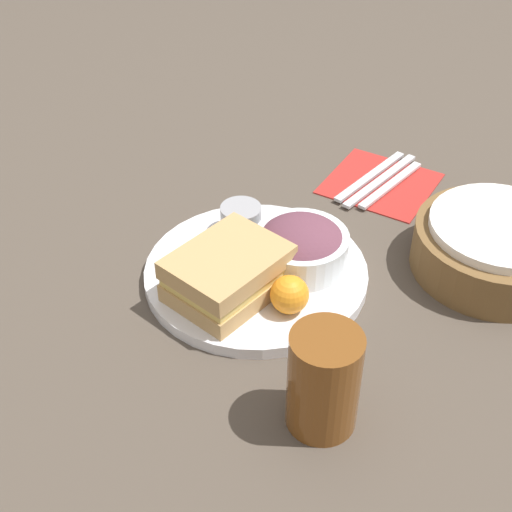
{
  "coord_description": "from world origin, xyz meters",
  "views": [
    {
      "loc": [
        0.59,
        0.35,
        0.59
      ],
      "look_at": [
        0.0,
        0.0,
        0.04
      ],
      "focal_mm": 50.0,
      "sensor_mm": 36.0,
      "label": 1
    }
  ],
  "objects_px": {
    "salad_bowl": "(301,246)",
    "drink_glass": "(324,381)",
    "sandwich": "(228,273)",
    "fork": "(370,176)",
    "plate": "(256,273)",
    "dressing_cup": "(241,220)",
    "knife": "(380,180)",
    "bread_basket": "(496,246)",
    "spoon": "(391,185)"
  },
  "relations": [
    {
      "from": "sandwich",
      "to": "drink_glass",
      "type": "height_order",
      "value": "drink_glass"
    },
    {
      "from": "dressing_cup",
      "to": "plate",
      "type": "bearing_deg",
      "value": 45.48
    },
    {
      "from": "plate",
      "to": "sandwich",
      "type": "distance_m",
      "value": 0.07
    },
    {
      "from": "dressing_cup",
      "to": "knife",
      "type": "distance_m",
      "value": 0.25
    },
    {
      "from": "dressing_cup",
      "to": "knife",
      "type": "xyz_separation_m",
      "value": [
        -0.23,
        0.11,
        -0.03
      ]
    },
    {
      "from": "salad_bowl",
      "to": "sandwich",
      "type": "bearing_deg",
      "value": -27.33
    },
    {
      "from": "dressing_cup",
      "to": "bread_basket",
      "type": "height_order",
      "value": "bread_basket"
    },
    {
      "from": "sandwich",
      "to": "salad_bowl",
      "type": "bearing_deg",
      "value": 152.67
    },
    {
      "from": "sandwich",
      "to": "fork",
      "type": "height_order",
      "value": "sandwich"
    },
    {
      "from": "bread_basket",
      "to": "knife",
      "type": "xyz_separation_m",
      "value": [
        -0.11,
        -0.2,
        -0.03
      ]
    },
    {
      "from": "salad_bowl",
      "to": "knife",
      "type": "height_order",
      "value": "salad_bowl"
    },
    {
      "from": "salad_bowl",
      "to": "dressing_cup",
      "type": "xyz_separation_m",
      "value": [
        -0.02,
        -0.1,
        -0.01
      ]
    },
    {
      "from": "salad_bowl",
      "to": "knife",
      "type": "relative_size",
      "value": 0.66
    },
    {
      "from": "fork",
      "to": "dressing_cup",
      "type": "bearing_deg",
      "value": 169.11
    },
    {
      "from": "salad_bowl",
      "to": "knife",
      "type": "distance_m",
      "value": 0.24
    },
    {
      "from": "knife",
      "to": "salad_bowl",
      "type": "bearing_deg",
      "value": -171.8
    },
    {
      "from": "bread_basket",
      "to": "drink_glass",
      "type": "bearing_deg",
      "value": -13.58
    },
    {
      "from": "plate",
      "to": "bread_basket",
      "type": "distance_m",
      "value": 0.3
    },
    {
      "from": "sandwich",
      "to": "spoon",
      "type": "height_order",
      "value": "sandwich"
    },
    {
      "from": "plate",
      "to": "spoon",
      "type": "xyz_separation_m",
      "value": [
        -0.28,
        0.07,
        -0.0
      ]
    },
    {
      "from": "bread_basket",
      "to": "knife",
      "type": "bearing_deg",
      "value": -118.35
    },
    {
      "from": "plate",
      "to": "salad_bowl",
      "type": "relative_size",
      "value": 2.36
    },
    {
      "from": "salad_bowl",
      "to": "drink_glass",
      "type": "bearing_deg",
      "value": 33.17
    },
    {
      "from": "plate",
      "to": "knife",
      "type": "relative_size",
      "value": 1.56
    },
    {
      "from": "fork",
      "to": "spoon",
      "type": "xyz_separation_m",
      "value": [
        0.01,
        0.04,
        0.0
      ]
    },
    {
      "from": "sandwich",
      "to": "bread_basket",
      "type": "relative_size",
      "value": 0.72
    },
    {
      "from": "bread_basket",
      "to": "fork",
      "type": "distance_m",
      "value": 0.25
    },
    {
      "from": "knife",
      "to": "dressing_cup",
      "type": "bearing_deg",
      "value": 165.05
    },
    {
      "from": "bread_basket",
      "to": "knife",
      "type": "relative_size",
      "value": 1.16
    },
    {
      "from": "fork",
      "to": "spoon",
      "type": "distance_m",
      "value": 0.04
    },
    {
      "from": "dressing_cup",
      "to": "bread_basket",
      "type": "relative_size",
      "value": 0.26
    },
    {
      "from": "salad_bowl",
      "to": "spoon",
      "type": "relative_size",
      "value": 0.77
    },
    {
      "from": "fork",
      "to": "spoon",
      "type": "relative_size",
      "value": 1.11
    },
    {
      "from": "bread_basket",
      "to": "plate",
      "type": "bearing_deg",
      "value": -55.27
    },
    {
      "from": "knife",
      "to": "spoon",
      "type": "distance_m",
      "value": 0.02
    },
    {
      "from": "plate",
      "to": "bread_basket",
      "type": "relative_size",
      "value": 1.35
    },
    {
      "from": "salad_bowl",
      "to": "spoon",
      "type": "xyz_separation_m",
      "value": [
        -0.24,
        0.03,
        -0.04
      ]
    },
    {
      "from": "sandwich",
      "to": "bread_basket",
      "type": "height_order",
      "value": "sandwich"
    },
    {
      "from": "dressing_cup",
      "to": "spoon",
      "type": "distance_m",
      "value": 0.26
    },
    {
      "from": "knife",
      "to": "bread_basket",
      "type": "bearing_deg",
      "value": -108.34
    },
    {
      "from": "plate",
      "to": "dressing_cup",
      "type": "relative_size",
      "value": 5.18
    },
    {
      "from": "bread_basket",
      "to": "knife",
      "type": "distance_m",
      "value": 0.23
    },
    {
      "from": "sandwich",
      "to": "fork",
      "type": "distance_m",
      "value": 0.34
    },
    {
      "from": "dressing_cup",
      "to": "drink_glass",
      "type": "bearing_deg",
      "value": 46.92
    },
    {
      "from": "salad_bowl",
      "to": "fork",
      "type": "distance_m",
      "value": 0.25
    },
    {
      "from": "plate",
      "to": "fork",
      "type": "distance_m",
      "value": 0.29
    },
    {
      "from": "dressing_cup",
      "to": "drink_glass",
      "type": "xyz_separation_m",
      "value": [
        0.21,
        0.23,
        0.02
      ]
    },
    {
      "from": "fork",
      "to": "spoon",
      "type": "height_order",
      "value": "same"
    },
    {
      "from": "drink_glass",
      "to": "fork",
      "type": "xyz_separation_m",
      "value": [
        -0.44,
        -0.14,
        -0.05
      ]
    },
    {
      "from": "plate",
      "to": "drink_glass",
      "type": "relative_size",
      "value": 2.41
    }
  ]
}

